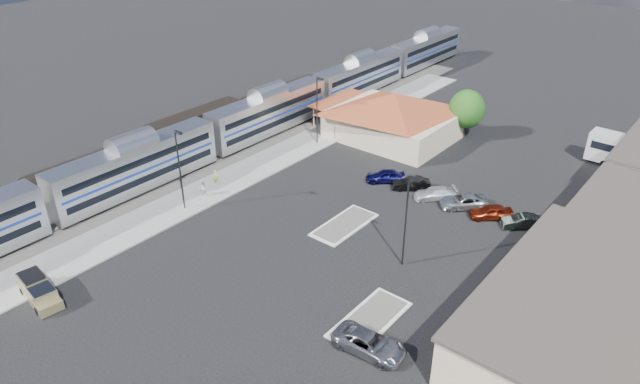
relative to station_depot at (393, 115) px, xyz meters
The scene contains 23 objects.
ground 24.63m from the station_depot, 79.24° to the right, with size 280.00×280.00×0.00m, color black.
railbed 23.14m from the station_depot, 135.78° to the right, with size 16.00×100.00×0.12m, color #4C4944.
platform 19.71m from the station_depot, 112.45° to the right, with size 5.50×92.00×0.18m, color gray.
passenger_train 16.51m from the station_depot, 144.50° to the right, with size 3.00×104.00×5.55m.
freight_cars 25.91m from the station_depot, 138.67° to the right, with size 2.80×46.00×4.00m.
station_depot is the anchor object (origin of this frame).
buildings_east 33.99m from the station_depot, 16.62° to the right, with size 14.40×51.40×4.80m.
traffic_island_south 23.80m from the station_depot, 68.74° to the right, with size 3.30×7.50×0.21m.
traffic_island_north 37.12m from the station_depot, 59.88° to the right, with size 3.30×7.50×0.21m.
lamp_plat_s 30.74m from the station_depot, 101.94° to the right, with size 1.08×0.25×9.00m.
lamp_plat_n 10.45m from the station_depot, 128.41° to the right, with size 1.08×0.25×9.00m.
lamp_lot 29.30m from the station_depot, 55.24° to the right, with size 1.08×0.25×9.00m.
tree_depot 9.69m from the station_depot, 38.43° to the left, with size 4.71×4.71×6.63m.
pickup_truck 47.24m from the station_depot, 94.79° to the right, with size 5.42×2.56×1.80m.
suv 40.42m from the station_depot, 59.59° to the right, with size 2.53×5.49×1.53m, color gray.
person_a 25.53m from the station_depot, 108.44° to the right, with size 0.58×0.38×1.60m, color #CFE046.
person_b 27.96m from the station_depot, 104.62° to the right, with size 0.90×0.70×1.85m, color white.
parked_car_a 13.39m from the station_depot, 60.38° to the right, with size 1.78×4.44×1.51m, color #0E0E46.
parked_car_b 14.99m from the station_depot, 48.95° to the right, with size 1.49×4.26×1.40m, color black.
parked_car_c 17.44m from the station_depot, 41.58° to the right, with size 1.88×4.61×1.34m, color white.
parked_car_d 19.75m from the station_depot, 34.70° to the right, with size 2.33×5.05×1.40m, color #93969B.
parked_car_e 22.58m from the station_depot, 30.68° to the right, with size 1.75×4.35×1.48m, color maroon.
parked_car_f 25.25m from the station_depot, 26.36° to the right, with size 1.45×4.16×1.37m, color black.
Camera 1 is at (32.68, -37.26, 30.38)m, focal length 32.00 mm.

